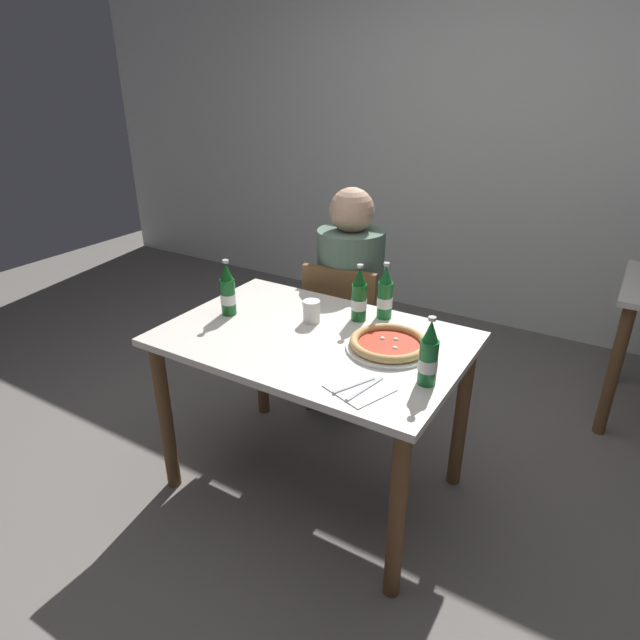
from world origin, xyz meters
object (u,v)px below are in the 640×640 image
Objects in this scene: beer_bottle_right at (429,356)px; beer_bottle_extra at (385,295)px; dining_table_main at (314,361)px; chair_behind_table at (346,329)px; paper_cup at (312,311)px; napkin_with_cutlery at (360,388)px; pizza_margherita_near at (389,344)px; beer_bottle_left at (359,297)px; beer_bottle_center at (228,292)px; diner_seated at (349,308)px.

beer_bottle_right is 1.00× the size of beer_bottle_extra.
dining_table_main is 0.66m from chair_behind_table.
dining_table_main is 12.63× the size of paper_cup.
beer_bottle_extra is at bearing 107.40° from napkin_with_cutlery.
beer_bottle_left is (-0.22, 0.18, 0.08)m from pizza_margherita_near.
beer_bottle_extra is 1.07× the size of napkin_with_cutlery.
beer_bottle_left is at bearing 142.36° from beer_bottle_right.
paper_cup is at bearing 18.66° from beer_bottle_center.
chair_behind_table is 0.70× the size of diner_seated.
beer_bottle_extra is at bearing 61.99° from dining_table_main.
chair_behind_table reaches higher than napkin_with_cutlery.
paper_cup reaches higher than pizza_margherita_near.
beer_bottle_left is 1.00× the size of beer_bottle_extra.
napkin_with_cutlery is at bearing -83.35° from pizza_margherita_near.
paper_cup is at bearing -142.30° from beer_bottle_left.
paper_cup is at bearing 171.81° from pizza_margherita_near.
beer_bottle_center reaches higher than dining_table_main.
pizza_margherita_near is at bearing -61.13° from beer_bottle_extra.
diner_seated is at bearing 122.47° from beer_bottle_left.
beer_bottle_center reaches higher than napkin_with_cutlery.
beer_bottle_center is 2.60× the size of paper_cup.
beer_bottle_left is 1.00× the size of beer_bottle_center.
beer_bottle_left is 0.56m from napkin_with_cutlery.
napkin_with_cutlery is (0.18, -0.56, -0.10)m from beer_bottle_extra.
dining_table_main is 0.21m from paper_cup.
beer_bottle_center is (-0.73, -0.06, 0.08)m from pizza_margherita_near.
beer_bottle_center is at bearing -175.06° from pizza_margherita_near.
beer_bottle_right is at bearing 40.08° from napkin_with_cutlery.
pizza_margherita_near is at bearing 10.12° from dining_table_main.
pizza_margherita_near is 0.31m from napkin_with_cutlery.
beer_bottle_extra is 0.32m from paper_cup.
dining_table_main is at bearing -109.29° from beer_bottle_left.
napkin_with_cutlery is (0.53, -0.91, 0.17)m from diner_seated.
chair_behind_table is 3.44× the size of beer_bottle_left.
pizza_margherita_near is 0.28m from beer_bottle_right.
dining_table_main is 0.34m from pizza_margherita_near.
dining_table_main is 0.99× the size of diner_seated.
beer_bottle_center is (-0.24, -0.67, 0.27)m from diner_seated.
beer_bottle_extra is at bearing 42.73° from beer_bottle_left.
dining_table_main is at bearing -73.86° from diner_seated.
beer_bottle_center is 1.07× the size of napkin_with_cutlery.
chair_behind_table is 1.04m from napkin_with_cutlery.
beer_bottle_left is (0.08, 0.23, 0.22)m from dining_table_main.
diner_seated is 0.57m from beer_bottle_left.
beer_bottle_right is (0.52, -0.10, 0.22)m from dining_table_main.
beer_bottle_right is at bearing -36.71° from pizza_margherita_near.
chair_behind_table is 1.07m from beer_bottle_right.
beer_bottle_extra is (0.16, 0.31, 0.22)m from dining_table_main.
paper_cup is at bearing 94.28° from chair_behind_table.
beer_bottle_left is 0.56m from beer_bottle_center.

